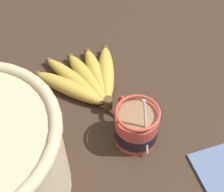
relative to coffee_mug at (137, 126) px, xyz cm
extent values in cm
cube|color=#332319|center=(8.94, 0.26, -6.01)|extent=(126.78, 126.78, 3.78)
cylinder|color=#B23D33|center=(-0.12, 0.00, -0.15)|extent=(8.80, 8.80, 7.93)
cylinder|color=black|center=(-0.12, 0.00, -0.94)|extent=(9.00, 9.00, 3.18)
torus|color=#B23D33|center=(5.16, 0.00, 0.43)|extent=(5.26, 0.90, 5.26)
cylinder|color=#846042|center=(-0.12, 0.00, 3.92)|extent=(7.60, 7.60, 0.40)
torus|color=#B23D33|center=(-0.12, 0.00, 4.97)|extent=(8.80, 8.80, 0.60)
cylinder|color=silver|center=(-3.32, 0.00, 3.93)|extent=(3.82, 0.50, 13.21)
ellipsoid|color=silver|center=(-1.66, 0.00, -2.62)|extent=(3.00, 2.00, 0.80)
cylinder|color=#4C381E|center=(9.20, 2.31, -1.44)|extent=(2.00, 2.00, 3.00)
ellipsoid|color=#B79338|center=(18.23, -1.60, -2.25)|extent=(17.72, 10.46, 3.74)
sphere|color=#4C381E|center=(26.35, -5.11, -2.25)|extent=(1.68, 1.68, 1.68)
ellipsoid|color=#B79338|center=(18.82, 0.84, -2.34)|extent=(17.81, 6.15, 3.55)
sphere|color=#4C381E|center=(27.46, -0.48, -2.34)|extent=(1.60, 1.60, 1.60)
ellipsoid|color=#B79338|center=(18.86, 3.33, -2.31)|extent=(17.71, 5.42, 3.62)
sphere|color=#4C381E|center=(27.52, 4.24, -2.31)|extent=(1.63, 1.63, 1.63)
ellipsoid|color=#B79338|center=(19.46, 6.20, -2.43)|extent=(19.85, 10.23, 3.38)
sphere|color=#4C381E|center=(28.79, 9.73, -2.43)|extent=(1.52, 1.52, 1.52)
ellipsoid|color=#B79338|center=(17.57, 8.27, -2.26)|extent=(17.27, 13.78, 3.71)
sphere|color=#4C381E|center=(25.13, 13.65, -2.26)|extent=(1.67, 1.67, 1.67)
camera|label=1|loc=(-29.71, 20.02, 52.74)|focal=50.00mm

